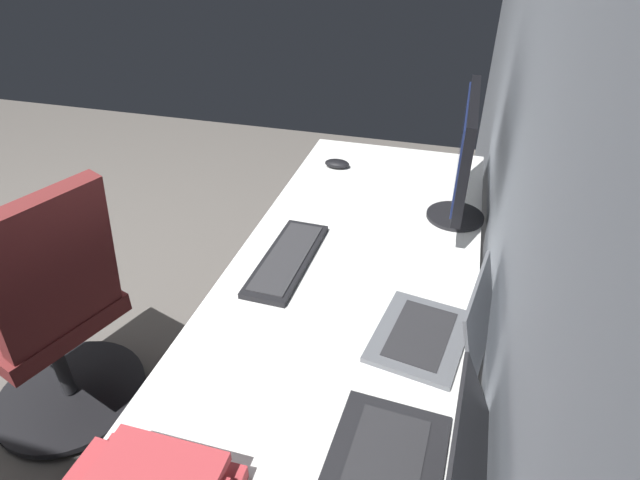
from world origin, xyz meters
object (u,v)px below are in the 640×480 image
object	(u,v)px
laptop_leftmost	(419,459)
laptop_center	(443,330)
mouse_main	(337,164)
office_chair	(53,323)
keyboard_main	(287,259)
monitor_primary	(465,153)

from	to	relation	value
laptop_leftmost	laptop_center	bearing A→B (deg)	177.31
mouse_main	office_chair	distance (m)	1.23
keyboard_main	office_chair	distance (m)	0.87
monitor_primary	mouse_main	xyz separation A→B (m)	(-0.29, -0.50, -0.23)
keyboard_main	mouse_main	distance (m)	0.70
office_chair	mouse_main	bearing A→B (deg)	139.20
laptop_center	keyboard_main	distance (m)	0.54
monitor_primary	office_chair	world-z (taller)	monitor_primary
laptop_leftmost	keyboard_main	world-z (taller)	laptop_leftmost
laptop_leftmost	mouse_main	world-z (taller)	laptop_leftmost
monitor_primary	keyboard_main	bearing A→B (deg)	-49.53
mouse_main	laptop_leftmost	bearing A→B (deg)	20.47
monitor_primary	keyboard_main	world-z (taller)	monitor_primary
laptop_center	mouse_main	world-z (taller)	laptop_center
monitor_primary	laptop_leftmost	bearing A→B (deg)	-0.72
monitor_primary	office_chair	distance (m)	1.51
monitor_primary	laptop_leftmost	xyz separation A→B (m)	(1.02, -0.01, -0.20)
monitor_primary	laptop_center	distance (m)	0.68
laptop_center	keyboard_main	xyz separation A→B (m)	(-0.24, -0.49, -0.04)
laptop_leftmost	office_chair	world-z (taller)	office_chair
monitor_primary	laptop_center	xyz separation A→B (m)	(0.65, 0.00, -0.20)
laptop_leftmost	laptop_center	size ratio (longest dim) A/B	1.02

